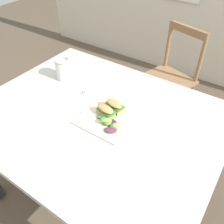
{
  "coord_description": "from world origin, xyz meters",
  "views": [
    {
      "loc": [
        0.69,
        -0.55,
        1.59
      ],
      "look_at": [
        0.14,
        0.24,
        0.76
      ],
      "focal_mm": 38.67,
      "sensor_mm": 36.0,
      "label": 1
    }
  ],
  "objects_px": {
    "sandwich_half_front": "(106,111)",
    "sandwich_half_back": "(114,106)",
    "dining_table": "(97,129)",
    "plate_lunch": "(108,118)",
    "mason_jar_iced_tea": "(63,70)",
    "chair_wooden_far": "(169,78)",
    "fork_on_napkin": "(75,97)"
  },
  "relations": [
    {
      "from": "sandwich_half_front",
      "to": "sandwich_half_back",
      "type": "bearing_deg",
      "value": 77.98
    },
    {
      "from": "dining_table",
      "to": "plate_lunch",
      "type": "relative_size",
      "value": 4.85
    },
    {
      "from": "sandwich_half_back",
      "to": "mason_jar_iced_tea",
      "type": "distance_m",
      "value": 0.46
    },
    {
      "from": "plate_lunch",
      "to": "sandwich_half_front",
      "type": "relative_size",
      "value": 2.43
    },
    {
      "from": "sandwich_half_back",
      "to": "mason_jar_iced_tea",
      "type": "bearing_deg",
      "value": 168.64
    },
    {
      "from": "dining_table",
      "to": "sandwich_half_front",
      "type": "xyz_separation_m",
      "value": [
        0.05,
        0.02,
        0.15
      ]
    },
    {
      "from": "chair_wooden_far",
      "to": "plate_lunch",
      "type": "relative_size",
      "value": 3.23
    },
    {
      "from": "dining_table",
      "to": "sandwich_half_front",
      "type": "height_order",
      "value": "sandwich_half_front"
    },
    {
      "from": "plate_lunch",
      "to": "mason_jar_iced_tea",
      "type": "relative_size",
      "value": 1.99
    },
    {
      "from": "sandwich_half_front",
      "to": "fork_on_napkin",
      "type": "bearing_deg",
      "value": 172.32
    },
    {
      "from": "dining_table",
      "to": "sandwich_half_front",
      "type": "bearing_deg",
      "value": 20.41
    },
    {
      "from": "plate_lunch",
      "to": "fork_on_napkin",
      "type": "relative_size",
      "value": 1.45
    },
    {
      "from": "sandwich_half_back",
      "to": "plate_lunch",
      "type": "bearing_deg",
      "value": -84.29
    },
    {
      "from": "sandwich_half_front",
      "to": "sandwich_half_back",
      "type": "height_order",
      "value": "same"
    },
    {
      "from": "dining_table",
      "to": "sandwich_half_front",
      "type": "distance_m",
      "value": 0.16
    },
    {
      "from": "sandwich_half_front",
      "to": "mason_jar_iced_tea",
      "type": "xyz_separation_m",
      "value": [
        -0.44,
        0.15,
        0.02
      ]
    },
    {
      "from": "sandwich_half_back",
      "to": "fork_on_napkin",
      "type": "xyz_separation_m",
      "value": [
        -0.25,
        -0.03,
        -0.03
      ]
    },
    {
      "from": "dining_table",
      "to": "fork_on_napkin",
      "type": "bearing_deg",
      "value": 165.26
    },
    {
      "from": "dining_table",
      "to": "fork_on_napkin",
      "type": "relative_size",
      "value": 7.02
    },
    {
      "from": "dining_table",
      "to": "plate_lunch",
      "type": "distance_m",
      "value": 0.13
    },
    {
      "from": "chair_wooden_far",
      "to": "sandwich_half_front",
      "type": "distance_m",
      "value": 1.03
    },
    {
      "from": "fork_on_napkin",
      "to": "chair_wooden_far",
      "type": "bearing_deg",
      "value": 77.56
    },
    {
      "from": "plate_lunch",
      "to": "sandwich_half_back",
      "type": "distance_m",
      "value": 0.08
    },
    {
      "from": "sandwich_half_front",
      "to": "fork_on_napkin",
      "type": "height_order",
      "value": "sandwich_half_front"
    },
    {
      "from": "plate_lunch",
      "to": "sandwich_half_front",
      "type": "height_order",
      "value": "sandwich_half_front"
    },
    {
      "from": "fork_on_napkin",
      "to": "mason_jar_iced_tea",
      "type": "relative_size",
      "value": 1.37
    },
    {
      "from": "fork_on_napkin",
      "to": "plate_lunch",
      "type": "bearing_deg",
      "value": -9.54
    },
    {
      "from": "plate_lunch",
      "to": "mason_jar_iced_tea",
      "type": "distance_m",
      "value": 0.49
    },
    {
      "from": "sandwich_half_front",
      "to": "sandwich_half_back",
      "type": "distance_m",
      "value": 0.06
    },
    {
      "from": "sandwich_half_back",
      "to": "fork_on_napkin",
      "type": "distance_m",
      "value": 0.26
    },
    {
      "from": "chair_wooden_far",
      "to": "mason_jar_iced_tea",
      "type": "distance_m",
      "value": 0.99
    },
    {
      "from": "plate_lunch",
      "to": "fork_on_napkin",
      "type": "distance_m",
      "value": 0.26
    }
  ]
}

